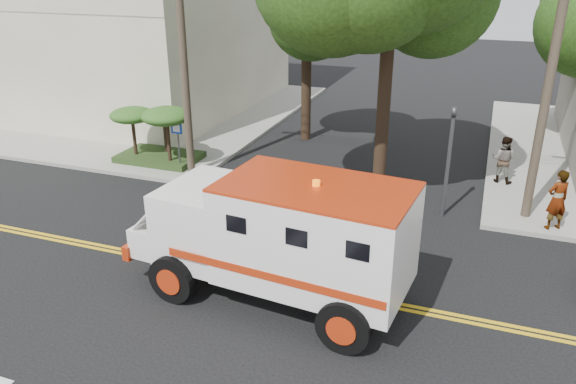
% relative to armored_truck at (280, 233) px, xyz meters
% --- Properties ---
extents(ground, '(100.00, 100.00, 0.00)m').
position_rel_armored_truck_xyz_m(ground, '(-0.54, 0.60, -1.78)').
color(ground, black).
rests_on(ground, ground).
extents(sidewalk_nw, '(17.00, 17.00, 0.15)m').
position_rel_armored_truck_xyz_m(sidewalk_nw, '(-14.04, 14.10, -1.71)').
color(sidewalk_nw, gray).
rests_on(sidewalk_nw, ground).
extents(building_left, '(16.00, 14.00, 10.00)m').
position_rel_armored_truck_xyz_m(building_left, '(-16.04, 15.60, 3.37)').
color(building_left, '#B7AE96').
rests_on(building_left, sidewalk_nw).
extents(utility_pole_left, '(0.28, 0.28, 9.00)m').
position_rel_armored_truck_xyz_m(utility_pole_left, '(-6.14, 6.60, 2.72)').
color(utility_pole_left, '#382D23').
rests_on(utility_pole_left, ground).
extents(utility_pole_right, '(0.28, 0.28, 9.00)m').
position_rel_armored_truck_xyz_m(utility_pole_right, '(5.76, 6.80, 2.72)').
color(utility_pole_right, '#382D23').
rests_on(utility_pole_right, ground).
extents(tree_left, '(4.48, 4.20, 7.70)m').
position_rel_armored_truck_xyz_m(tree_left, '(-3.22, 12.39, 3.95)').
color(tree_left, black).
rests_on(tree_left, ground).
extents(traffic_signal, '(0.15, 0.18, 3.60)m').
position_rel_armored_truck_xyz_m(traffic_signal, '(3.26, 6.20, 0.44)').
color(traffic_signal, '#3F3F42').
rests_on(traffic_signal, ground).
extents(accessibility_sign, '(0.45, 0.10, 2.02)m').
position_rel_armored_truck_xyz_m(accessibility_sign, '(-6.74, 6.77, -0.42)').
color(accessibility_sign, '#3F3F42').
rests_on(accessibility_sign, ground).
extents(palm_planter, '(3.52, 2.63, 2.36)m').
position_rel_armored_truck_xyz_m(palm_planter, '(-7.98, 7.23, -0.14)').
color(palm_planter, '#1E3314').
rests_on(palm_planter, sidewalk_nw).
extents(armored_truck, '(7.09, 3.32, 3.13)m').
position_rel_armored_truck_xyz_m(armored_truck, '(0.00, 0.00, 0.00)').
color(armored_truck, white).
rests_on(armored_truck, ground).
extents(pedestrian_a, '(0.82, 0.74, 1.88)m').
position_rel_armored_truck_xyz_m(pedestrian_a, '(6.50, 6.10, -0.69)').
color(pedestrian_a, gray).
rests_on(pedestrian_a, sidewalk_ne).
extents(pedestrian_b, '(0.96, 0.83, 1.72)m').
position_rel_armored_truck_xyz_m(pedestrian_b, '(4.96, 9.61, -0.77)').
color(pedestrian_b, gray).
rests_on(pedestrian_b, sidewalk_ne).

